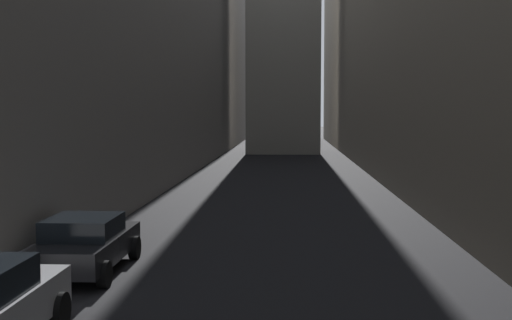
{
  "coord_description": "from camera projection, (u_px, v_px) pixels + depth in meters",
  "views": [
    {
      "loc": [
        0.53,
        8.19,
        3.91
      ],
      "look_at": [
        0.0,
        18.91,
        3.13
      ],
      "focal_mm": 46.83,
      "sensor_mm": 36.0,
      "label": 1
    }
  ],
  "objects": [
    {
      "name": "ground_plane",
      "position": [
        280.0,
        177.0,
        39.96
      ],
      "size": [
        264.0,
        264.0,
        0.0
      ],
      "primitive_type": "plane",
      "color": "black"
    },
    {
      "name": "parked_car_left_far",
      "position": [
        85.0,
        243.0,
        16.16
      ],
      "size": [
        1.94,
        4.28,
        1.39
      ],
      "rotation": [
        0.0,
        0.0,
        1.57
      ],
      "color": "black",
      "rests_on": "ground"
    },
    {
      "name": "building_block_right",
      "position": [
        454.0,
        12.0,
        40.71
      ],
      "size": [
        10.2,
        108.0,
        19.96
      ],
      "primitive_type": "cube",
      "color": "#756B5B",
      "rests_on": "ground"
    },
    {
      "name": "building_block_left",
      "position": [
        111.0,
        17.0,
        41.76
      ],
      "size": [
        10.2,
        108.0,
        19.61
      ],
      "primitive_type": "cube",
      "color": "slate",
      "rests_on": "ground"
    }
  ]
}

